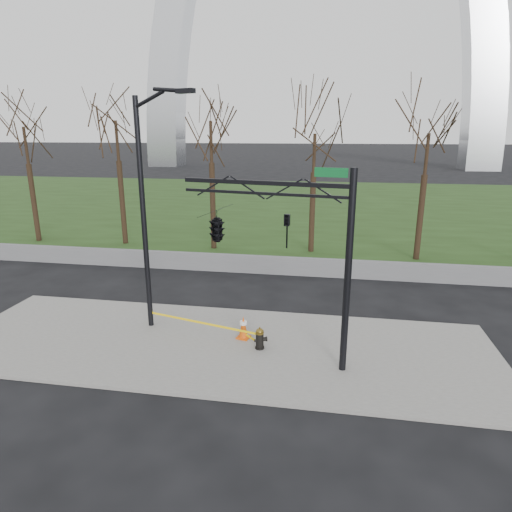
% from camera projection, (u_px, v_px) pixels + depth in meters
% --- Properties ---
extents(ground, '(500.00, 500.00, 0.00)m').
position_uv_depth(ground, '(219.00, 346.00, 14.64)').
color(ground, black).
rests_on(ground, ground).
extents(sidewalk, '(18.00, 6.00, 0.10)m').
position_uv_depth(sidewalk, '(219.00, 345.00, 14.62)').
color(sidewalk, slate).
rests_on(sidewalk, ground).
extents(grass_strip, '(120.00, 40.00, 0.06)m').
position_uv_depth(grass_strip, '(295.00, 204.00, 43.07)').
color(grass_strip, '#203613').
rests_on(grass_strip, ground).
extents(guardrail, '(60.00, 0.30, 0.90)m').
position_uv_depth(guardrail, '(258.00, 264.00, 22.10)').
color(guardrail, '#59595B').
rests_on(guardrail, ground).
extents(tree_row, '(45.01, 4.00, 8.32)m').
position_uv_depth(tree_row, '(261.00, 181.00, 24.95)').
color(tree_row, black).
rests_on(tree_row, ground).
extents(fire_hydrant, '(0.47, 0.32, 0.75)m').
position_uv_depth(fire_hydrant, '(260.00, 339.00, 14.21)').
color(fire_hydrant, black).
rests_on(fire_hydrant, sidewalk).
extents(traffic_cone, '(0.49, 0.49, 0.80)m').
position_uv_depth(traffic_cone, '(243.00, 327.00, 14.92)').
color(traffic_cone, '#DA4E0B').
rests_on(traffic_cone, sidewalk).
extents(street_light, '(2.30, 0.96, 8.21)m').
position_uv_depth(street_light, '(147.00, 200.00, 14.67)').
color(street_light, black).
rests_on(street_light, ground).
extents(traffic_signal_mast, '(5.02, 2.54, 6.00)m').
position_uv_depth(traffic_signal_mast, '(240.00, 228.00, 13.04)').
color(traffic_signal_mast, black).
rests_on(traffic_signal_mast, ground).
extents(caution_tape, '(4.20, 1.12, 0.39)m').
position_uv_depth(caution_tape, '(210.00, 325.00, 14.96)').
color(caution_tape, yellow).
rests_on(caution_tape, ground).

